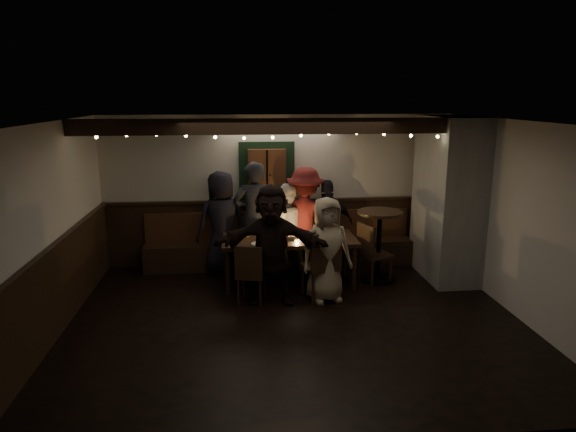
{
  "coord_description": "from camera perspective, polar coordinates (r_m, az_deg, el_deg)",
  "views": [
    {
      "loc": [
        -0.72,
        -6.26,
        2.92
      ],
      "look_at": [
        0.08,
        1.6,
        1.05
      ],
      "focal_mm": 32.0,
      "sensor_mm": 36.0,
      "label": 1
    }
  ],
  "objects": [
    {
      "name": "person_e",
      "position": [
        8.82,
        4.41,
        -0.88
      ],
      "size": [
        0.92,
        0.44,
        1.53
      ],
      "primitive_type": "imported",
      "rotation": [
        0.0,
        0.0,
        3.21
      ],
      "color": "black",
      "rests_on": "ground"
    },
    {
      "name": "high_top",
      "position": [
        8.3,
        10.09,
        -2.28
      ],
      "size": [
        0.71,
        0.71,
        1.14
      ],
      "color": "black",
      "rests_on": "ground"
    },
    {
      "name": "dining_table",
      "position": [
        8.02,
        0.14,
        -2.91
      ],
      "size": [
        2.08,
        0.89,
        0.9
      ],
      "color": "black",
      "rests_on": "ground"
    },
    {
      "name": "person_d",
      "position": [
        8.66,
        1.95,
        -0.34
      ],
      "size": [
        1.29,
        1.02,
        1.75
      ],
      "primitive_type": "imported",
      "rotation": [
        0.0,
        0.0,
        2.77
      ],
      "color": "#511515",
      "rests_on": "ground"
    },
    {
      "name": "person_f",
      "position": [
        7.24,
        -1.85,
        -3.23
      ],
      "size": [
        1.65,
        0.71,
        1.72
      ],
      "primitive_type": "imported",
      "rotation": [
        0.0,
        0.0,
        -0.13
      ],
      "color": "black",
      "rests_on": "ground"
    },
    {
      "name": "room",
      "position": [
        8.1,
        7.09,
        0.04
      ],
      "size": [
        6.02,
        5.01,
        2.62
      ],
      "color": "black",
      "rests_on": "ground"
    },
    {
      "name": "chair_end",
      "position": [
        8.2,
        9.18,
        -3.71
      ],
      "size": [
        0.56,
        0.56,
        0.96
      ],
      "color": "black",
      "rests_on": "ground"
    },
    {
      "name": "person_g",
      "position": [
        7.37,
        4.29,
        -3.74
      ],
      "size": [
        0.83,
        0.63,
        1.53
      ],
      "primitive_type": "imported",
      "rotation": [
        0.0,
        0.0,
        0.21
      ],
      "color": "tan",
      "rests_on": "ground"
    },
    {
      "name": "chair_near_left",
      "position": [
        7.32,
        -4.23,
        -6.09
      ],
      "size": [
        0.48,
        0.48,
        0.87
      ],
      "color": "black",
      "rests_on": "ground"
    },
    {
      "name": "chair_near_right",
      "position": [
        7.41,
        3.9,
        -5.1
      ],
      "size": [
        0.57,
        0.57,
        1.04
      ],
      "color": "black",
      "rests_on": "ground"
    },
    {
      "name": "person_c",
      "position": [
        8.65,
        -0.16,
        -1.24
      ],
      "size": [
        0.76,
        0.61,
        1.49
      ],
      "primitive_type": "imported",
      "rotation": [
        0.0,
        0.0,
        3.21
      ],
      "color": "beige",
      "rests_on": "ground"
    },
    {
      "name": "person_a",
      "position": [
        8.59,
        -7.38,
        -0.7
      ],
      "size": [
        0.98,
        0.81,
        1.71
      ],
      "primitive_type": "imported",
      "rotation": [
        0.0,
        0.0,
        3.51
      ],
      "color": "black",
      "rests_on": "ground"
    },
    {
      "name": "person_b",
      "position": [
        8.56,
        -3.8,
        -0.13
      ],
      "size": [
        0.74,
        0.55,
        1.87
      ],
      "primitive_type": "imported",
      "rotation": [
        0.0,
        0.0,
        3.31
      ],
      "color": "black",
      "rests_on": "ground"
    }
  ]
}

